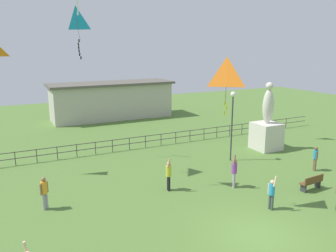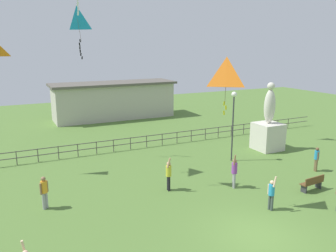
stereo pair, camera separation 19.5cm
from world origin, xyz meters
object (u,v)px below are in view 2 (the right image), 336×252
(person_3, at_px, (271,193))
(person_6, at_px, (317,158))
(person_4, at_px, (44,190))
(person_5, at_px, (234,171))
(park_bench, at_px, (313,183))
(person_7, at_px, (169,174))
(kite_1, at_px, (226,74))
(lamppost, at_px, (233,112))
(kite_0, at_px, (77,19))
(statue_monument, at_px, (268,130))

(person_3, height_order, person_6, person_3)
(person_4, relative_size, person_6, 1.06)
(person_5, bearing_deg, park_bench, -31.62)
(person_7, relative_size, kite_1, 0.76)
(park_bench, distance_m, person_3, 3.77)
(person_5, xyz_separation_m, person_7, (-3.46, 1.26, -0.02))
(lamppost, bearing_deg, person_4, -170.93)
(person_4, distance_m, kite_1, 10.33)
(lamppost, xyz_separation_m, kite_1, (-4.48, -5.32, 3.05))
(person_4, bearing_deg, person_3, -26.59)
(person_5, relative_size, kite_0, 0.59)
(park_bench, distance_m, person_5, 4.30)
(lamppost, relative_size, park_bench, 3.15)
(person_5, distance_m, kite_1, 5.96)
(person_5, relative_size, person_6, 1.27)
(lamppost, height_order, person_6, lamppost)
(statue_monument, bearing_deg, lamppost, -166.14)
(person_3, relative_size, person_4, 1.08)
(person_3, bearing_deg, park_bench, 11.86)
(park_bench, xyz_separation_m, person_4, (-13.48, 4.15, 0.49))
(person_7, bearing_deg, person_4, 174.15)
(park_bench, height_order, person_5, person_5)
(person_6, xyz_separation_m, kite_0, (-12.66, 8.79, 8.54))
(person_5, bearing_deg, kite_1, -141.80)
(park_bench, distance_m, kite_0, 17.31)
(park_bench, height_order, person_4, person_4)
(person_5, distance_m, kite_0, 13.68)
(statue_monument, xyz_separation_m, person_7, (-10.21, -3.66, -0.56))
(person_7, xyz_separation_m, kite_1, (1.67, -2.66, 5.53))
(person_4, distance_m, person_5, 10.03)
(statue_monument, distance_m, person_3, 10.45)
(kite_0, distance_m, kite_1, 11.45)
(person_7, distance_m, kite_1, 6.36)
(kite_1, bearing_deg, kite_0, 114.58)
(lamppost, relative_size, person_4, 2.88)
(person_6, bearing_deg, lamppost, 131.57)
(statue_monument, relative_size, park_bench, 3.38)
(person_4, xyz_separation_m, kite_0, (3.45, 6.75, 8.48))
(statue_monument, bearing_deg, park_bench, -113.60)
(person_4, relative_size, kite_1, 0.66)
(person_5, bearing_deg, person_6, -1.16)
(park_bench, relative_size, person_7, 0.78)
(person_7, xyz_separation_m, kite_0, (-2.93, 7.40, 8.46))
(park_bench, distance_m, person_6, 3.41)
(person_6, bearing_deg, person_7, 171.91)
(person_5, height_order, kite_0, kite_0)
(park_bench, bearing_deg, person_3, -168.14)
(person_3, xyz_separation_m, kite_0, (-6.36, 11.66, 8.54))
(park_bench, height_order, kite_0, kite_0)
(person_4, bearing_deg, person_6, -7.21)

